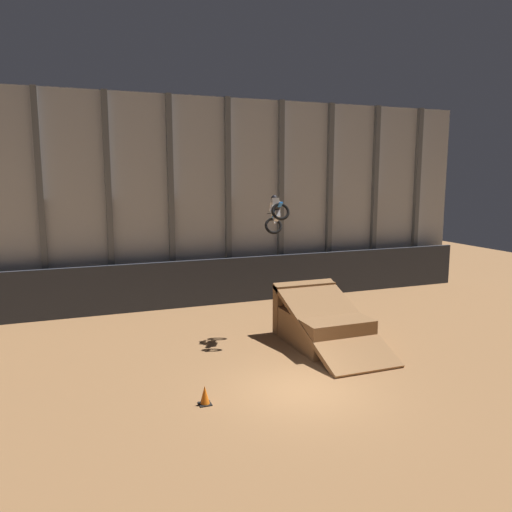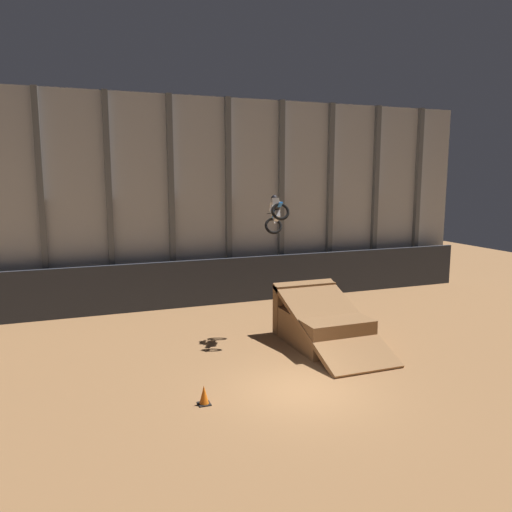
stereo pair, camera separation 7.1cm
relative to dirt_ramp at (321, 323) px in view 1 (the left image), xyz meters
name	(u,v)px [view 1 (the left image)]	position (x,y,z in m)	size (l,w,h in m)	color
ground_plane	(301,390)	(-2.81, -3.97, -0.76)	(60.00, 60.00, 0.00)	#996B42
arena_back_wall	(199,201)	(-2.81, 8.24, 4.57)	(32.00, 0.40, 10.65)	#ADB2B7
lower_barrier	(206,283)	(-2.81, 7.23, 0.44)	(31.36, 0.20, 2.40)	#2D333D
dirt_ramp	(321,323)	(0.00, 0.00, 0.00)	(2.75, 5.38, 2.27)	olive
rider_bike_solo	(276,214)	(-1.44, 1.27, 4.36)	(1.01, 1.78, 1.67)	black
traffic_cone_near_ramp	(205,395)	(-5.87, -3.84, -0.48)	(0.36, 0.36, 0.58)	black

